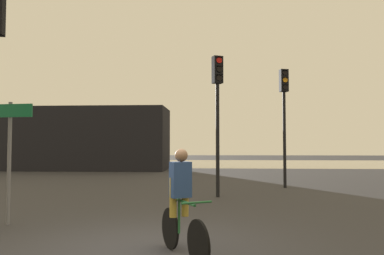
{
  "coord_description": "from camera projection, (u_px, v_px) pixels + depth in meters",
  "views": [
    {
      "loc": [
        1.14,
        -5.92,
        1.67
      ],
      "look_at": [
        0.5,
        5.0,
        2.2
      ],
      "focal_mm": 35.0,
      "sensor_mm": 36.0,
      "label": 1
    }
  ],
  "objects": [
    {
      "name": "traffic_light_far_right",
      "position": [
        284.0,
        106.0,
        14.97
      ],
      "size": [
        0.37,
        0.39,
        4.73
      ],
      "rotation": [
        0.0,
        0.0,
        3.38
      ],
      "color": "black",
      "rests_on": "ground"
    },
    {
      "name": "ground_plane",
      "position": [
        142.0,
        251.0,
        5.89
      ],
      "size": [
        120.0,
        120.0,
        0.0
      ],
      "primitive_type": "plane",
      "color": "#333338"
    },
    {
      "name": "distant_building",
      "position": [
        54.0,
        139.0,
        26.16
      ],
      "size": [
        15.86,
        4.0,
        4.27
      ],
      "primitive_type": "cube",
      "color": "black",
      "rests_on": "ground"
    },
    {
      "name": "water_strip",
      "position": [
        202.0,
        163.0,
        35.44
      ],
      "size": [
        80.0,
        16.0,
        0.01
      ],
      "primitive_type": "cube",
      "color": "#9E937F",
      "rests_on": "ground"
    },
    {
      "name": "traffic_light_center",
      "position": [
        218.0,
        99.0,
        12.28
      ],
      "size": [
        0.39,
        0.41,
        4.62
      ],
      "rotation": [
        0.0,
        0.0,
        3.58
      ],
      "color": "black",
      "rests_on": "ground"
    },
    {
      "name": "cyclist",
      "position": [
        181.0,
        202.0,
        5.65
      ],
      "size": [
        0.85,
        1.53,
        1.62
      ],
      "rotation": [
        0.0,
        0.0,
        -2.65
      ],
      "color": "black",
      "rests_on": "ground"
    },
    {
      "name": "direction_sign_post",
      "position": [
        9.0,
        144.0,
        7.93
      ],
      "size": [
        1.1,
        0.17,
        2.6
      ],
      "rotation": [
        0.0,
        0.0,
        3.03
      ],
      "color": "slate",
      "rests_on": "ground"
    }
  ]
}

